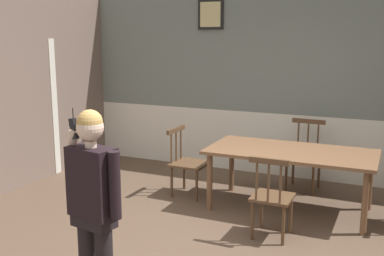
{
  "coord_description": "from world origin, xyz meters",
  "views": [
    {
      "loc": [
        1.54,
        -4.0,
        2.14
      ],
      "look_at": [
        -0.09,
        -0.4,
        1.35
      ],
      "focal_mm": 43.32,
      "sensor_mm": 36.0,
      "label": 1
    }
  ],
  "objects_px": {
    "person_figure": "(94,199)",
    "chair_by_doorway": "(304,157)",
    "dining_table": "(291,156)",
    "chair_near_window": "(272,197)",
    "chair_opposite_corner": "(188,162)"
  },
  "relations": [
    {
      "from": "dining_table",
      "to": "person_figure",
      "type": "bearing_deg",
      "value": -108.95
    },
    {
      "from": "chair_near_window",
      "to": "chair_opposite_corner",
      "type": "bearing_deg",
      "value": 148.03
    },
    {
      "from": "chair_by_doorway",
      "to": "chair_opposite_corner",
      "type": "bearing_deg",
      "value": 35.44
    },
    {
      "from": "person_figure",
      "to": "chair_by_doorway",
      "type": "bearing_deg",
      "value": -95.07
    },
    {
      "from": "dining_table",
      "to": "person_figure",
      "type": "relative_size",
      "value": 1.25
    },
    {
      "from": "dining_table",
      "to": "chair_by_doorway",
      "type": "bearing_deg",
      "value": 90.04
    },
    {
      "from": "chair_by_doorway",
      "to": "chair_opposite_corner",
      "type": "xyz_separation_m",
      "value": [
        -1.4,
        -0.9,
        -0.01
      ]
    },
    {
      "from": "chair_by_doorway",
      "to": "person_figure",
      "type": "distance_m",
      "value": 3.77
    },
    {
      "from": "dining_table",
      "to": "chair_by_doorway",
      "type": "height_order",
      "value": "chair_by_doorway"
    },
    {
      "from": "dining_table",
      "to": "chair_near_window",
      "type": "bearing_deg",
      "value": -89.87
    },
    {
      "from": "chair_near_window",
      "to": "dining_table",
      "type": "bearing_deg",
      "value": 90.72
    },
    {
      "from": "dining_table",
      "to": "person_figure",
      "type": "distance_m",
      "value": 2.89
    },
    {
      "from": "dining_table",
      "to": "chair_opposite_corner",
      "type": "xyz_separation_m",
      "value": [
        -1.4,
        -0.0,
        -0.23
      ]
    },
    {
      "from": "chair_by_doorway",
      "to": "person_figure",
      "type": "bearing_deg",
      "value": 78.1
    },
    {
      "from": "chair_near_window",
      "to": "chair_opposite_corner",
      "type": "distance_m",
      "value": 1.66
    }
  ]
}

